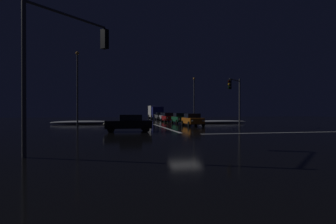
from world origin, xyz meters
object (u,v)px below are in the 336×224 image
at_px(box_truck, 155,112).
at_px(sedan_red, 169,117).
at_px(sedan_black_crossing, 129,123).
at_px(streetlamp_left_near, 77,83).
at_px(sedan_silver, 166,117).
at_px(sedan_green, 180,118).
at_px(traffic_signal_sw, 63,52).
at_px(streetlamp_right_far, 194,95).
at_px(sedan_orange, 192,120).
at_px(traffic_signal_ne, 235,93).
at_px(sedan_gray, 160,116).

bearing_deg(box_truck, sedan_red, -91.75).
height_order(sedan_black_crossing, streetlamp_left_near, streetlamp_left_near).
bearing_deg(sedan_silver, sedan_green, -89.77).
bearing_deg(traffic_signal_sw, streetlamp_left_near, 95.06).
bearing_deg(sedan_green, box_truck, 90.18).
height_order(streetlamp_left_near, streetlamp_right_far, streetlamp_left_near).
distance_m(sedan_orange, box_truck, 30.32).
height_order(sedan_red, streetlamp_right_far, streetlamp_right_far).
relative_size(sedan_green, traffic_signal_ne, 0.75).
height_order(sedan_black_crossing, streetlamp_right_far, streetlamp_right_far).
height_order(sedan_red, sedan_black_crossing, same).
xyz_separation_m(sedan_orange, streetlamp_left_near, (-14.20, 2.77, 4.57)).
xyz_separation_m(sedan_green, box_truck, (-0.07, 23.72, 0.91)).
xyz_separation_m(traffic_signal_ne, streetlamp_right_far, (1.75, 22.25, 0.95)).
bearing_deg(sedan_green, sedan_red, 96.60).
distance_m(streetlamp_left_near, streetlamp_right_far, 25.71).
distance_m(traffic_signal_sw, streetlamp_right_far, 42.66).
distance_m(box_truck, streetlamp_left_near, 31.19).
bearing_deg(streetlamp_right_far, traffic_signal_ne, -94.50).
distance_m(sedan_red, traffic_signal_ne, 16.56).
bearing_deg(sedan_green, sedan_gray, 90.04).
bearing_deg(sedan_red, traffic_signal_ne, -73.04).
height_order(sedan_green, sedan_black_crossing, same).
height_order(sedan_gray, box_truck, box_truck).
height_order(sedan_gray, traffic_signal_sw, traffic_signal_sw).
bearing_deg(sedan_orange, sedan_gray, 89.90).
xyz_separation_m(traffic_signal_sw, traffic_signal_ne, (16.36, 16.36, -0.71)).
bearing_deg(streetlamp_left_near, sedan_gray, 55.77).
distance_m(sedan_silver, box_truck, 12.69).
relative_size(sedan_orange, sedan_gray, 1.00).
relative_size(sedan_green, sedan_black_crossing, 1.00).
height_order(box_truck, streetlamp_left_near, streetlamp_left_near).
distance_m(sedan_green, traffic_signal_sw, 29.40).
distance_m(sedan_black_crossing, streetlamp_left_near, 12.98).
height_order(sedan_orange, streetlamp_right_far, streetlamp_right_far).
distance_m(box_truck, sedan_black_crossing, 39.18).
relative_size(sedan_gray, box_truck, 0.52).
bearing_deg(sedan_gray, traffic_signal_ne, -81.39).
relative_size(sedan_black_crossing, traffic_signal_sw, 0.64).
relative_size(sedan_green, sedan_silver, 1.00).
distance_m(sedan_green, sedan_red, 5.51).
xyz_separation_m(sedan_black_crossing, traffic_signal_sw, (-3.74, -11.91, 3.86)).
bearing_deg(sedan_orange, sedan_black_crossing, -136.82).
xyz_separation_m(sedan_red, box_truck, (0.56, 18.25, 0.91)).
xyz_separation_m(sedan_silver, traffic_signal_ne, (4.15, -21.14, 3.16)).
xyz_separation_m(sedan_green, sedan_gray, (-0.01, 17.12, 0.00)).
distance_m(sedan_gray, sedan_black_crossing, 32.77).
distance_m(sedan_orange, traffic_signal_ne, 6.28).
distance_m(sedan_gray, streetlamp_right_far, 8.70).
bearing_deg(sedan_green, sedan_silver, 90.23).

